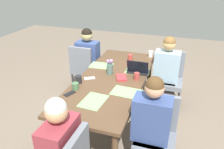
{
  "coord_description": "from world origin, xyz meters",
  "views": [
    {
      "loc": [
        -2.74,
        -0.91,
        2.16
      ],
      "look_at": [
        0.0,
        0.0,
        0.78
      ],
      "focal_mm": 36.22,
      "sensor_mm": 36.0,
      "label": 1
    }
  ],
  "objects_px": {
    "chair_far_right_near": "(84,66)",
    "coffee_mug_near_left": "(130,57)",
    "coffee_mug_centre_left": "(79,79)",
    "dining_table": "(112,82)",
    "chair_near_left_far": "(157,131)",
    "flower_vase": "(110,68)",
    "phone_silver": "(90,78)",
    "person_near_left_far": "(150,132)",
    "laptop_near_left_near": "(138,70)",
    "person_near_left_near": "(166,76)",
    "chair_near_left_near": "(170,76)",
    "person_far_right_near": "(88,64)",
    "coffee_mug_near_right": "(151,54)",
    "book_red_cover": "(121,77)",
    "phone_black": "(70,94)",
    "coffee_mug_far_left": "(137,76)",
    "coffee_mug_centre_right": "(75,86)"
  },
  "relations": [
    {
      "from": "person_far_right_near",
      "to": "flower_vase",
      "type": "height_order",
      "value": "person_far_right_near"
    },
    {
      "from": "laptop_near_left_near",
      "to": "coffee_mug_near_right",
      "type": "distance_m",
      "value": 0.72
    },
    {
      "from": "flower_vase",
      "to": "person_near_left_near",
      "type": "bearing_deg",
      "value": -50.91
    },
    {
      "from": "chair_near_left_far",
      "to": "person_far_right_near",
      "type": "relative_size",
      "value": 0.75
    },
    {
      "from": "coffee_mug_centre_left",
      "to": "phone_silver",
      "type": "bearing_deg",
      "value": -26.21
    },
    {
      "from": "person_far_right_near",
      "to": "flower_vase",
      "type": "relative_size",
      "value": 5.03
    },
    {
      "from": "person_near_left_near",
      "to": "person_far_right_near",
      "type": "relative_size",
      "value": 1.0
    },
    {
      "from": "dining_table",
      "to": "person_near_left_near",
      "type": "xyz_separation_m",
      "value": [
        0.73,
        -0.7,
        -0.13
      ]
    },
    {
      "from": "dining_table",
      "to": "coffee_mug_near_right",
      "type": "distance_m",
      "value": 1.08
    },
    {
      "from": "person_far_right_near",
      "to": "phone_silver",
      "type": "relative_size",
      "value": 7.97
    },
    {
      "from": "flower_vase",
      "to": "coffee_mug_near_right",
      "type": "relative_size",
      "value": 2.25
    },
    {
      "from": "coffee_mug_near_right",
      "to": "phone_silver",
      "type": "distance_m",
      "value": 1.31
    },
    {
      "from": "chair_near_left_near",
      "to": "flower_vase",
      "type": "bearing_deg",
      "value": 130.16
    },
    {
      "from": "chair_near_left_far",
      "to": "chair_far_right_near",
      "type": "distance_m",
      "value": 2.08
    },
    {
      "from": "phone_silver",
      "to": "chair_far_right_near",
      "type": "bearing_deg",
      "value": -92.67
    },
    {
      "from": "chair_near_left_near",
      "to": "phone_black",
      "type": "distance_m",
      "value": 1.81
    },
    {
      "from": "flower_vase",
      "to": "book_red_cover",
      "type": "relative_size",
      "value": 1.19
    },
    {
      "from": "flower_vase",
      "to": "coffee_mug_centre_left",
      "type": "height_order",
      "value": "flower_vase"
    },
    {
      "from": "person_near_left_near",
      "to": "flower_vase",
      "type": "xyz_separation_m",
      "value": [
        -0.62,
        0.77,
        0.3
      ]
    },
    {
      "from": "person_far_right_near",
      "to": "coffee_mug_near_left",
      "type": "distance_m",
      "value": 0.84
    },
    {
      "from": "dining_table",
      "to": "person_near_left_far",
      "type": "bearing_deg",
      "value": -137.16
    },
    {
      "from": "person_near_left_near",
      "to": "coffee_mug_near_left",
      "type": "distance_m",
      "value": 0.67
    },
    {
      "from": "coffee_mug_centre_right",
      "to": "chair_near_left_far",
      "type": "bearing_deg",
      "value": -100.73
    },
    {
      "from": "person_near_left_near",
      "to": "coffee_mug_centre_right",
      "type": "relative_size",
      "value": 13.54
    },
    {
      "from": "chair_far_right_near",
      "to": "coffee_mug_centre_left",
      "type": "relative_size",
      "value": 8.44
    },
    {
      "from": "coffee_mug_near_right",
      "to": "coffee_mug_centre_right",
      "type": "height_order",
      "value": "coffee_mug_near_right"
    },
    {
      "from": "person_near_left_far",
      "to": "laptop_near_left_near",
      "type": "xyz_separation_m",
      "value": [
        1.03,
        0.38,
        0.25
      ]
    },
    {
      "from": "dining_table",
      "to": "chair_near_left_far",
      "type": "distance_m",
      "value": 1.02
    },
    {
      "from": "coffee_mug_centre_left",
      "to": "person_far_right_near",
      "type": "bearing_deg",
      "value": 17.87
    },
    {
      "from": "chair_near_left_far",
      "to": "coffee_mug_far_left",
      "type": "distance_m",
      "value": 0.88
    },
    {
      "from": "dining_table",
      "to": "laptop_near_left_near",
      "type": "bearing_deg",
      "value": -48.43
    },
    {
      "from": "person_near_left_near",
      "to": "coffee_mug_far_left",
      "type": "height_order",
      "value": "person_near_left_near"
    },
    {
      "from": "coffee_mug_near_right",
      "to": "coffee_mug_centre_left",
      "type": "xyz_separation_m",
      "value": [
        -1.3,
        0.76,
        0.0
      ]
    },
    {
      "from": "chair_near_left_far",
      "to": "person_near_left_far",
      "type": "distance_m",
      "value": 0.1
    },
    {
      "from": "chair_far_right_near",
      "to": "person_far_right_near",
      "type": "relative_size",
      "value": 0.75
    },
    {
      "from": "phone_black",
      "to": "phone_silver",
      "type": "bearing_deg",
      "value": -166.61
    },
    {
      "from": "phone_silver",
      "to": "flower_vase",
      "type": "bearing_deg",
      "value": -167.11
    },
    {
      "from": "phone_silver",
      "to": "chair_near_left_near",
      "type": "bearing_deg",
      "value": -171.59
    },
    {
      "from": "coffee_mug_near_right",
      "to": "coffee_mug_centre_left",
      "type": "height_order",
      "value": "coffee_mug_centre_left"
    },
    {
      "from": "coffee_mug_near_right",
      "to": "book_red_cover",
      "type": "height_order",
      "value": "coffee_mug_near_right"
    },
    {
      "from": "coffee_mug_centre_left",
      "to": "coffee_mug_far_left",
      "type": "relative_size",
      "value": 1.03
    },
    {
      "from": "chair_far_right_near",
      "to": "coffee_mug_near_left",
      "type": "height_order",
      "value": "chair_far_right_near"
    },
    {
      "from": "laptop_near_left_near",
      "to": "book_red_cover",
      "type": "xyz_separation_m",
      "value": [
        -0.26,
        0.19,
        -0.03
      ]
    },
    {
      "from": "laptop_near_left_near",
      "to": "coffee_mug_near_left",
      "type": "relative_size",
      "value": 3.61
    },
    {
      "from": "chair_far_right_near",
      "to": "laptop_near_left_near",
      "type": "distance_m",
      "value": 1.22
    },
    {
      "from": "coffee_mug_centre_left",
      "to": "book_red_cover",
      "type": "height_order",
      "value": "coffee_mug_centre_left"
    },
    {
      "from": "person_near_left_far",
      "to": "coffee_mug_near_left",
      "type": "relative_size",
      "value": 13.48
    },
    {
      "from": "dining_table",
      "to": "laptop_near_left_near",
      "type": "height_order",
      "value": "laptop_near_left_near"
    },
    {
      "from": "phone_silver",
      "to": "person_near_left_near",
      "type": "bearing_deg",
      "value": -172.3
    },
    {
      "from": "coffee_mug_near_right",
      "to": "chair_near_left_far",
      "type": "bearing_deg",
      "value": -167.47
    }
  ]
}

